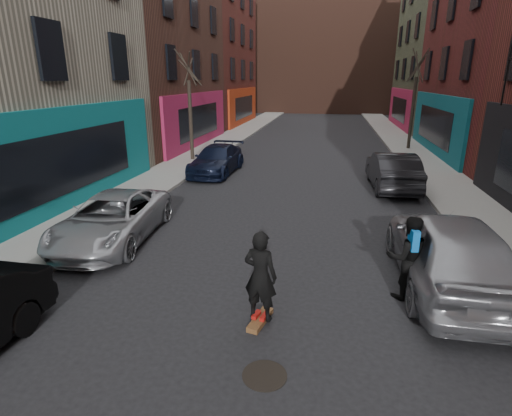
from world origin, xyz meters
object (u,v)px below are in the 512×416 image
at_px(parked_left_end, 217,160).
at_px(tree_right_far, 415,93).
at_px(parked_right_far, 448,250).
at_px(parked_right_end, 392,171).
at_px(parked_left_far, 112,218).
at_px(skateboarder, 260,276).
at_px(skateboard, 260,320).
at_px(manhole, 265,375).
at_px(tree_left_far, 190,98).
at_px(pedestrian, 408,258).

bearing_deg(parked_left_end, tree_right_far, 41.82).
bearing_deg(parked_left_end, parked_right_far, -48.88).
bearing_deg(tree_right_far, parked_right_end, -103.21).
bearing_deg(tree_right_far, parked_left_far, -121.98).
relative_size(parked_right_end, skateboarder, 2.66).
relative_size(parked_left_end, skateboard, 5.68).
bearing_deg(skateboard, tree_right_far, 86.83).
bearing_deg(parked_left_far, tree_right_far, 53.12).
xyz_separation_m(tree_right_far, skateboard, (-6.03, -20.49, -3.48)).
bearing_deg(skateboard, manhole, -64.08).
bearing_deg(tree_left_far, parked_right_far, -50.71).
relative_size(tree_left_far, skateboard, 8.12).
xyz_separation_m(tree_right_far, parked_right_far, (-2.29, -18.35, -2.67)).
relative_size(tree_right_far, pedestrian, 3.80).
xyz_separation_m(skateboard, skateboarder, (-0.00, 0.00, 0.92)).
xyz_separation_m(pedestrian, manhole, (-2.48, -2.85, -0.90)).
xyz_separation_m(skateboard, manhole, (0.31, -1.39, -0.04)).
height_order(parked_left_far, parked_left_end, parked_left_end).
xyz_separation_m(tree_right_far, pedestrian, (-3.24, -19.03, -2.63)).
relative_size(parked_right_far, pedestrian, 2.82).
relative_size(parked_left_far, pedestrian, 2.62).
bearing_deg(skateboarder, parked_right_far, -137.03).
bearing_deg(tree_right_far, tree_left_far, -154.18).
bearing_deg(tree_right_far, manhole, -104.65).
height_order(parked_right_far, parked_right_end, parked_right_far).
xyz_separation_m(parked_left_far, skateboarder, (4.77, -3.20, 0.32)).
relative_size(tree_left_far, manhole, 9.29).
height_order(parked_left_far, skateboard, parked_left_far).
distance_m(parked_right_far, skateboard, 4.38).
height_order(skateboarder, manhole, skateboarder).
bearing_deg(pedestrian, manhole, 40.69).
bearing_deg(manhole, tree_left_far, 112.81).
height_order(tree_left_far, pedestrian, tree_left_far).
height_order(tree_right_far, parked_right_far, tree_right_far).
xyz_separation_m(parked_left_far, manhole, (5.08, -4.59, -0.64)).
xyz_separation_m(parked_left_far, parked_left_end, (0.54, 8.71, 0.01)).
distance_m(parked_left_end, parked_right_end, 8.04).
distance_m(parked_right_end, skateboarder, 11.13).
bearing_deg(tree_right_far, skateboard, -106.41).
distance_m(tree_left_far, parked_left_end, 4.32).
height_order(parked_right_far, manhole, parked_right_far).
height_order(parked_right_far, pedestrian, pedestrian).
xyz_separation_m(tree_right_far, parked_right_end, (-2.34, -9.99, -2.77)).
height_order(skateboard, pedestrian, pedestrian).
xyz_separation_m(skateboarder, manhole, (0.31, -1.39, -0.96)).
height_order(tree_left_far, skateboard, tree_left_far).
height_order(tree_right_far, parked_right_end, tree_right_far).
height_order(parked_right_far, skateboarder, skateboarder).
distance_m(parked_left_far, pedestrian, 7.76).
relative_size(tree_left_far, tree_right_far, 0.96).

